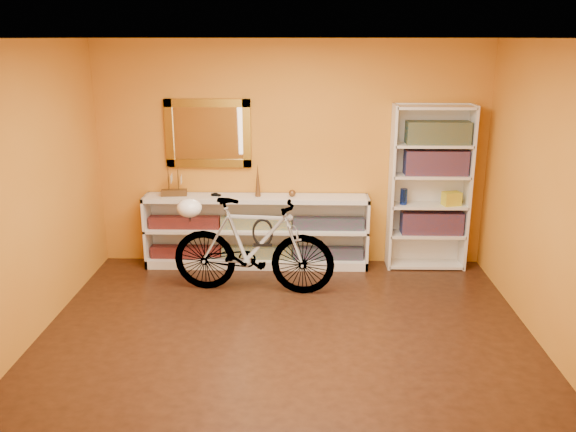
{
  "coord_description": "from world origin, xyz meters",
  "views": [
    {
      "loc": [
        0.15,
        -4.84,
        2.61
      ],
      "look_at": [
        0.0,
        0.7,
        0.95
      ],
      "focal_mm": 37.39,
      "sensor_mm": 36.0,
      "label": 1
    }
  ],
  "objects_px": {
    "console_unit": "(257,231)",
    "helmet": "(189,208)",
    "bicycle": "(253,246)",
    "bookcase": "(429,188)"
  },
  "relations": [
    {
      "from": "console_unit",
      "to": "helmet",
      "type": "bearing_deg",
      "value": -132.61
    },
    {
      "from": "bicycle",
      "to": "bookcase",
      "type": "bearing_deg",
      "value": -62.72
    },
    {
      "from": "console_unit",
      "to": "bookcase",
      "type": "height_order",
      "value": "bookcase"
    },
    {
      "from": "bookcase",
      "to": "helmet",
      "type": "bearing_deg",
      "value": -164.67
    },
    {
      "from": "console_unit",
      "to": "helmet",
      "type": "xyz_separation_m",
      "value": [
        -0.64,
        -0.69,
        0.48
      ]
    },
    {
      "from": "bicycle",
      "to": "helmet",
      "type": "relative_size",
      "value": 6.7
    },
    {
      "from": "bookcase",
      "to": "bicycle",
      "type": "distance_m",
      "value": 2.16
    },
    {
      "from": "console_unit",
      "to": "bookcase",
      "type": "distance_m",
      "value": 2.05
    },
    {
      "from": "bookcase",
      "to": "helmet",
      "type": "distance_m",
      "value": 2.72
    },
    {
      "from": "console_unit",
      "to": "bicycle",
      "type": "bearing_deg",
      "value": -88.11
    }
  ]
}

